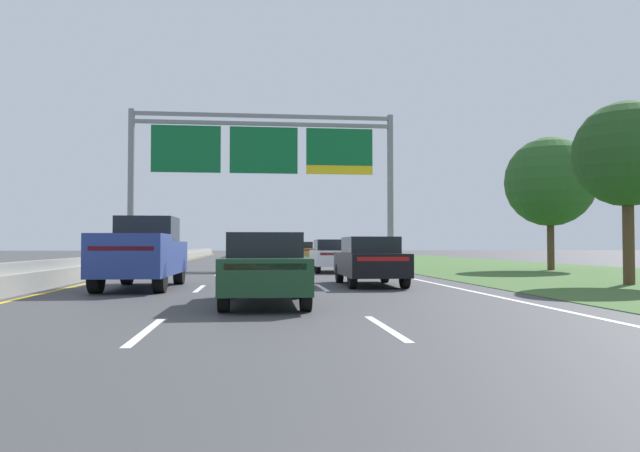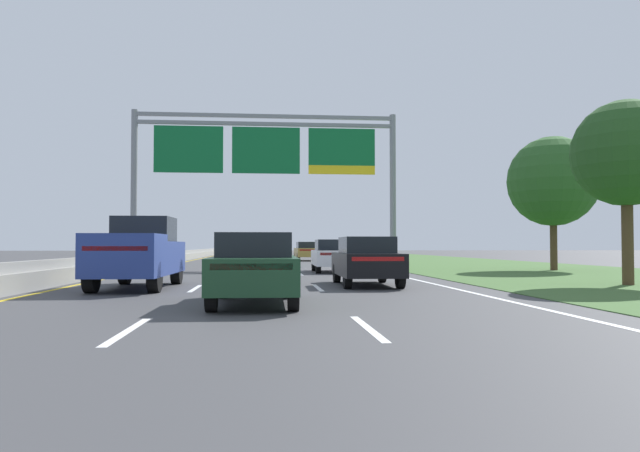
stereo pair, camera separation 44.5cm
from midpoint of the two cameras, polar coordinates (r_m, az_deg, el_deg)
ground_plane at (r=33.94m, az=-6.24°, el=-4.01°), size 220.00×220.00×0.00m
lane_striping at (r=33.49m, az=-6.24°, el=-4.03°), size 11.96×106.00×0.01m
grass_verge_right at (r=36.70m, az=16.15°, el=-3.77°), size 14.00×110.00×0.02m
median_barrier_concrete at (r=34.57m, az=-17.26°, el=-3.31°), size 0.60×110.00×0.85m
overhead_sign_gantry at (r=34.63m, az=-5.71°, el=6.53°), size 15.06×0.42×8.90m
pickup_truck_blue at (r=19.14m, az=-17.07°, el=-2.43°), size 2.10×5.44×2.20m
car_black_right_lane_sedan at (r=19.66m, az=4.08°, el=-3.24°), size 1.87×4.42×1.57m
car_white_right_lane_sedan at (r=29.28m, az=0.66°, el=-2.77°), size 1.89×4.43×1.57m
car_darkgreen_centre_lane_sedan at (r=13.41m, az=-6.21°, el=-3.90°), size 1.87×4.42×1.57m
car_gold_right_lane_sedan at (r=50.35m, az=-1.98°, el=-2.37°), size 1.93×4.45×1.57m
roadside_tree_near at (r=22.23m, az=26.52°, el=6.07°), size 3.46×3.46×6.04m
roadside_tree_mid at (r=33.42m, az=20.56°, el=3.93°), size 4.62×4.62×6.90m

